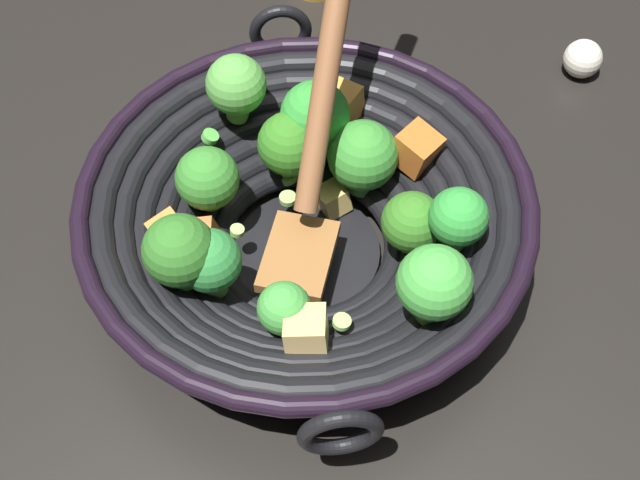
% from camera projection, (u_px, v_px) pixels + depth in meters
% --- Properties ---
extents(ground_plane, '(4.00, 4.00, 0.00)m').
position_uv_depth(ground_plane, '(307.00, 257.00, 0.67)').
color(ground_plane, black).
extents(wok, '(0.38, 0.34, 0.28)m').
position_uv_depth(wok, '(306.00, 212.00, 0.62)').
color(wok, black).
rests_on(wok, ground).
extents(garlic_bulb, '(0.04, 0.04, 0.04)m').
position_uv_depth(garlic_bulb, '(583.00, 59.00, 0.77)').
color(garlic_bulb, silver).
rests_on(garlic_bulb, ground).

